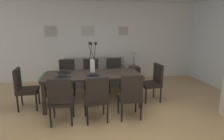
# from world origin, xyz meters

# --- Properties ---
(ground_plane) EXTENTS (9.00, 9.00, 0.00)m
(ground_plane) POSITION_xyz_m (0.00, 0.00, 0.00)
(ground_plane) COLOR tan
(back_wall_panel) EXTENTS (9.00, 0.10, 2.60)m
(back_wall_panel) POSITION_xyz_m (0.00, 3.25, 1.30)
(back_wall_panel) COLOR silver
(back_wall_panel) RESTS_ON ground
(dining_table) EXTENTS (2.20, 0.97, 0.74)m
(dining_table) POSITION_xyz_m (-0.14, 1.04, 0.67)
(dining_table) COLOR black
(dining_table) RESTS_ON ground
(dining_chair_near_left) EXTENTS (0.46, 0.46, 0.92)m
(dining_chair_near_left) POSITION_xyz_m (-0.78, 0.17, 0.51)
(dining_chair_near_left) COLOR black
(dining_chair_near_left) RESTS_ON ground
(dining_chair_near_right) EXTENTS (0.45, 0.45, 0.92)m
(dining_chair_near_right) POSITION_xyz_m (-0.79, 1.94, 0.51)
(dining_chair_near_right) COLOR black
(dining_chair_near_right) RESTS_ON ground
(dining_chair_far_left) EXTENTS (0.47, 0.47, 0.92)m
(dining_chair_far_left) POSITION_xyz_m (-0.13, 0.15, 0.51)
(dining_chair_far_left) COLOR black
(dining_chair_far_left) RESTS_ON ground
(dining_chair_far_right) EXTENTS (0.46, 0.46, 0.92)m
(dining_chair_far_right) POSITION_xyz_m (-0.12, 1.96, 0.51)
(dining_chair_far_right) COLOR black
(dining_chair_far_right) RESTS_ON ground
(dining_chair_mid_left) EXTENTS (0.45, 0.45, 0.92)m
(dining_chair_mid_left) POSITION_xyz_m (0.54, 0.17, 0.51)
(dining_chair_mid_left) COLOR black
(dining_chair_mid_left) RESTS_ON ground
(dining_chair_mid_right) EXTENTS (0.46, 0.46, 0.92)m
(dining_chair_mid_right) POSITION_xyz_m (0.54, 1.96, 0.51)
(dining_chair_mid_right) COLOR black
(dining_chair_mid_right) RESTS_ON ground
(dining_chair_head_west) EXTENTS (0.47, 0.47, 0.92)m
(dining_chair_head_west) POSITION_xyz_m (-1.66, 1.02, 0.51)
(dining_chair_head_west) COLOR black
(dining_chair_head_west) RESTS_ON ground
(dining_chair_head_east) EXTENTS (0.47, 0.47, 0.92)m
(dining_chair_head_east) POSITION_xyz_m (1.35, 1.03, 0.51)
(dining_chair_head_east) COLOR black
(dining_chair_head_east) RESTS_ON ground
(centerpiece_vase) EXTENTS (0.21, 0.23, 0.73)m
(centerpiece_vase) POSITION_xyz_m (-0.13, 1.04, 1.02)
(centerpiece_vase) COLOR silver
(centerpiece_vase) RESTS_ON dining_table
(placemat_near_left) EXTENTS (0.32, 0.32, 0.01)m
(placemat_near_left) POSITION_xyz_m (-0.80, 0.82, 0.74)
(placemat_near_left) COLOR black
(placemat_near_left) RESTS_ON dining_table
(bowl_near_left) EXTENTS (0.17, 0.17, 0.07)m
(bowl_near_left) POSITION_xyz_m (-0.80, 0.82, 0.78)
(bowl_near_left) COLOR black
(bowl_near_left) RESTS_ON dining_table
(placemat_near_right) EXTENTS (0.32, 0.32, 0.01)m
(placemat_near_right) POSITION_xyz_m (-0.80, 1.26, 0.74)
(placemat_near_right) COLOR black
(placemat_near_right) RESTS_ON dining_table
(bowl_near_right) EXTENTS (0.17, 0.17, 0.07)m
(bowl_near_right) POSITION_xyz_m (-0.80, 1.26, 0.78)
(bowl_near_right) COLOR black
(bowl_near_right) RESTS_ON dining_table
(placemat_far_left) EXTENTS (0.32, 0.32, 0.01)m
(placemat_far_left) POSITION_xyz_m (-0.14, 0.82, 0.74)
(placemat_far_left) COLOR black
(placemat_far_left) RESTS_ON dining_table
(bowl_far_left) EXTENTS (0.17, 0.17, 0.07)m
(bowl_far_left) POSITION_xyz_m (-0.14, 0.82, 0.78)
(bowl_far_left) COLOR black
(bowl_far_left) RESTS_ON dining_table
(sofa) EXTENTS (1.95, 0.84, 0.80)m
(sofa) POSITION_xyz_m (0.05, 2.70, 0.28)
(sofa) COLOR gray
(sofa) RESTS_ON ground
(side_table) EXTENTS (0.36, 0.36, 0.52)m
(side_table) POSITION_xyz_m (1.29, 2.63, 0.26)
(side_table) COLOR black
(side_table) RESTS_ON ground
(table_lamp) EXTENTS (0.22, 0.22, 0.51)m
(table_lamp) POSITION_xyz_m (1.29, 2.63, 0.89)
(table_lamp) COLOR #4C4C51
(table_lamp) RESTS_ON side_table
(framed_picture_left) EXTENTS (0.38, 0.03, 0.35)m
(framed_picture_left) POSITION_xyz_m (-1.32, 3.18, 1.66)
(framed_picture_left) COLOR #B2ADA3
(framed_picture_center) EXTENTS (0.42, 0.03, 0.31)m
(framed_picture_center) POSITION_xyz_m (-0.14, 3.18, 1.66)
(framed_picture_center) COLOR #B2ADA3
(framed_picture_right) EXTENTS (0.34, 0.03, 0.30)m
(framed_picture_right) POSITION_xyz_m (1.05, 3.18, 1.66)
(framed_picture_right) COLOR #B2ADA3
(potted_plant) EXTENTS (0.36, 0.36, 0.67)m
(potted_plant) POSITION_xyz_m (-1.33, 1.79, 0.37)
(potted_plant) COLOR brown
(potted_plant) RESTS_ON ground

